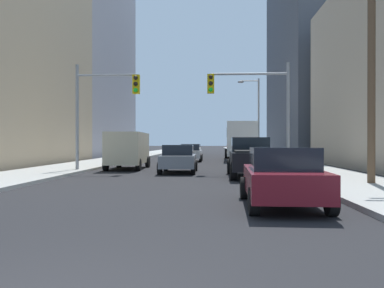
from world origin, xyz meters
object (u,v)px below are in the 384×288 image
pickup_truck_black (251,157)px  cargo_van_beige (128,148)px  traffic_signal_near_left (104,100)px  sedan_grey (179,159)px  sedan_silver (191,153)px  sedan_maroon (282,177)px  traffic_signal_near_right (252,98)px  city_bus (240,140)px

pickup_truck_black → cargo_van_beige: bearing=143.1°
traffic_signal_near_left → sedan_grey: bearing=-3.7°
sedan_silver → sedan_maroon: bearing=-81.6°
sedan_maroon → traffic_signal_near_right: size_ratio=0.71×
pickup_truck_black → cargo_van_beige: 8.89m
city_bus → sedan_silver: size_ratio=2.73×
cargo_van_beige → sedan_grey: (3.39, -2.90, -0.52)m
sedan_grey → traffic_signal_near_right: size_ratio=0.71×
city_bus → traffic_signal_near_left: (-8.65, -16.34, 2.11)m
sedan_maroon → traffic_signal_near_right: (0.38, 11.72, 3.30)m
sedan_maroon → sedan_grey: (-3.64, 11.45, 0.00)m
pickup_truck_black → sedan_grey: pickup_truck_black is taller
city_bus → sedan_grey: 17.24m
city_bus → sedan_maroon: city_bus is taller
traffic_signal_near_left → pickup_truck_black: bearing=-18.9°
traffic_signal_near_right → sedan_maroon: bearing=-91.9°
pickup_truck_black → sedan_grey: (-3.72, 2.43, -0.16)m
sedan_maroon → traffic_signal_near_right: traffic_signal_near_right is taller
city_bus → traffic_signal_near_right: bearing=-91.6°
pickup_truck_black → traffic_signal_near_left: 8.91m
sedan_grey → sedan_silver: 13.21m
cargo_van_beige → traffic_signal_near_left: 3.89m
sedan_grey → sedan_maroon: bearing=-72.4°
traffic_signal_near_left → sedan_silver: bearing=72.2°
cargo_van_beige → sedan_maroon: size_ratio=1.24×
traffic_signal_near_left → traffic_signal_near_right: 8.21m
sedan_silver → cargo_van_beige: bearing=-108.1°
sedan_grey → sedan_silver: same height
pickup_truck_black → traffic_signal_near_left: bearing=161.1°
pickup_truck_black → traffic_signal_near_right: bearing=83.6°
cargo_van_beige → sedan_grey: bearing=-40.6°
city_bus → cargo_van_beige: city_bus is taller
pickup_truck_black → sedan_grey: 4.45m
city_bus → sedan_grey: size_ratio=2.73×
traffic_signal_near_right → sedan_silver: bearing=107.4°
sedan_maroon → sedan_grey: same height
sedan_grey → traffic_signal_near_left: bearing=176.3°
city_bus → pickup_truck_black: size_ratio=2.13×
city_bus → sedan_grey: bearing=-105.1°
sedan_grey → pickup_truck_black: bearing=-33.2°
sedan_grey → sedan_silver: size_ratio=1.00×
cargo_van_beige → traffic_signal_near_left: traffic_signal_near_left is taller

